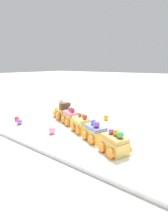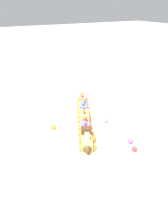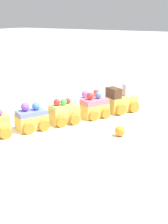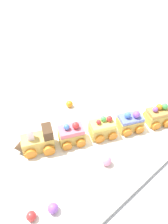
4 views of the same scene
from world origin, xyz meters
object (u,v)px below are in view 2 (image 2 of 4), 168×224
cake_car_blueberry (83,107)px  gumball_purple (130,141)px  gumball_red (134,149)px  cake_train_locomotive (87,142)px  cake_car_caramel (82,99)px  cake_car_strawberry (85,127)px  cake_car_lemon (84,116)px  gumball_orange (53,127)px  gumball_pink (105,120)px

cake_car_blueberry → gumball_purple: cake_car_blueberry is taller
gumball_purple → gumball_red: bearing=-20.9°
cake_train_locomotive → gumball_purple: (0.07, 0.17, -0.01)m
cake_car_blueberry → gumball_purple: bearing=34.5°
cake_car_blueberry → cake_car_caramel: same height
cake_car_strawberry → gumball_red: (0.20, 0.12, -0.01)m
cake_train_locomotive → cake_car_blueberry: 0.28m
cake_car_strawberry → cake_car_blueberry: 0.18m
cake_car_blueberry → gumball_red: (0.37, 0.04, -0.01)m
cake_car_caramel → gumball_red: 0.46m
cake_car_lemon → gumball_orange: (-0.00, -0.16, -0.01)m
cake_car_caramel → cake_train_locomotive: bearing=0.1°
cake_car_lemon → gumball_purple: size_ratio=3.57×
gumball_pink → gumball_red: gumball_pink is taller
gumball_pink → cake_car_lemon: bearing=-129.8°
cake_car_lemon → gumball_red: bearing=39.1°
cake_car_caramel → gumball_pink: (0.23, 0.01, -0.01)m
cake_train_locomotive → cake_car_strawberry: cake_train_locomotive is taller
cake_car_strawberry → gumball_purple: cake_car_strawberry is taller
cake_car_strawberry → gumball_pink: 0.12m
gumball_pink → gumball_orange: size_ratio=1.11×
cake_train_locomotive → cake_car_blueberry: bearing=180.0°
cake_train_locomotive → gumball_pink: (-0.11, 0.16, -0.01)m
cake_train_locomotive → cake_car_caramel: bearing=-179.9°
cake_car_caramel → gumball_red: size_ratio=3.95×
cake_train_locomotive → cake_car_caramel: cake_train_locomotive is taller
gumball_red → gumball_purple: gumball_purple is taller
cake_car_strawberry → gumball_red: bearing=54.2°
gumball_pink → gumball_purple: bearing=3.3°
cake_car_blueberry → gumball_orange: cake_car_blueberry is taller
cake_car_strawberry → gumball_orange: cake_car_strawberry is taller
cake_train_locomotive → cake_car_lemon: bearing=-180.0°
cake_car_caramel → gumball_pink: bearing=26.4°
cake_car_lemon → gumball_pink: bearing=74.7°
cake_car_blueberry → gumball_orange: size_ratio=3.60×
cake_car_strawberry → cake_car_caramel: bearing=-179.9°
gumball_orange → gumball_pink: bearing=74.2°
cake_train_locomotive → gumball_purple: size_ratio=4.83×
cake_car_caramel → gumball_orange: (0.16, -0.24, -0.01)m
cake_car_blueberry → gumball_red: 0.37m
cake_car_lemon → gumball_purple: cake_car_lemon is taller
gumball_pink → gumball_orange: (-0.07, -0.25, -0.00)m
cake_car_lemon → cake_car_blueberry: cake_car_blueberry is taller
cake_car_blueberry → gumball_pink: size_ratio=3.23×
gumball_orange → cake_train_locomotive: bearing=24.8°
cake_car_lemon → cake_car_caramel: 0.18m
gumball_pink → gumball_orange: 0.26m
cake_car_lemon → gumball_pink: 0.11m
gumball_pink → gumball_red: bearing=-1.7°
cake_car_strawberry → cake_car_blueberry: size_ratio=1.00×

